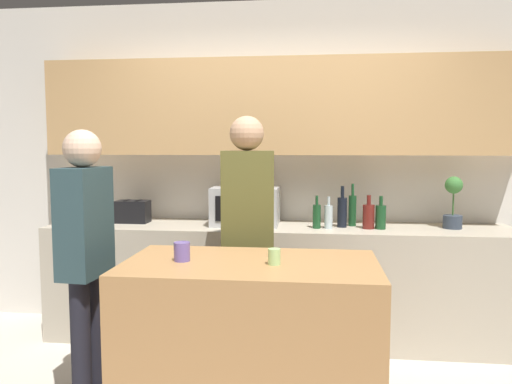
{
  "coord_description": "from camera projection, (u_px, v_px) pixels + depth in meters",
  "views": [
    {
      "loc": [
        0.28,
        -2.45,
        1.52
      ],
      "look_at": [
        -0.05,
        0.39,
        1.26
      ],
      "focal_mm": 35.0,
      "sensor_mm": 36.0,
      "label": 1
    }
  ],
  "objects": [
    {
      "name": "bottle_5",
      "position": [
        381.0,
        216.0,
        3.74
      ],
      "size": [
        0.08,
        0.08,
        0.25
      ],
      "color": "#194723",
      "rests_on": "back_counter"
    },
    {
      "name": "bottle_1",
      "position": [
        328.0,
        216.0,
        3.77
      ],
      "size": [
        0.06,
        0.06,
        0.24
      ],
      "color": "silver",
      "rests_on": "back_counter"
    },
    {
      "name": "kitchen_island",
      "position": [
        251.0,
        344.0,
        2.69
      ],
      "size": [
        1.35,
        0.75,
        0.91
      ],
      "color": "#B27F4C",
      "rests_on": "ground_plane"
    },
    {
      "name": "toaster",
      "position": [
        133.0,
        212.0,
        4.06
      ],
      "size": [
        0.26,
        0.16,
        0.18
      ],
      "color": "black",
      "rests_on": "back_counter"
    },
    {
      "name": "back_counter",
      "position": [
        277.0,
        282.0,
        3.93
      ],
      "size": [
        3.6,
        0.62,
        0.9
      ],
      "color": "#B7AD99",
      "rests_on": "ground_plane"
    },
    {
      "name": "back_wall",
      "position": [
        280.0,
        144.0,
        4.1
      ],
      "size": [
        6.4,
        0.4,
        2.7
      ],
      "color": "silver",
      "rests_on": "ground_plane"
    },
    {
      "name": "bottle_2",
      "position": [
        342.0,
        211.0,
        3.82
      ],
      "size": [
        0.07,
        0.07,
        0.32
      ],
      "color": "black",
      "rests_on": "back_counter"
    },
    {
      "name": "microwave",
      "position": [
        246.0,
        206.0,
        3.94
      ],
      "size": [
        0.52,
        0.39,
        0.3
      ],
      "color": "#B7BABC",
      "rests_on": "back_counter"
    },
    {
      "name": "bottle_0",
      "position": [
        317.0,
        216.0,
        3.77
      ],
      "size": [
        0.06,
        0.06,
        0.25
      ],
      "color": "#194723",
      "rests_on": "back_counter"
    },
    {
      "name": "person_center",
      "position": [
        85.0,
        246.0,
        2.83
      ],
      "size": [
        0.22,
        0.35,
        1.61
      ],
      "rotation": [
        0.0,
        0.0,
        -1.65
      ],
      "color": "black",
      "rests_on": "ground_plane"
    },
    {
      "name": "bottle_4",
      "position": [
        369.0,
        216.0,
        3.75
      ],
      "size": [
        0.09,
        0.09,
        0.25
      ],
      "color": "maroon",
      "rests_on": "back_counter"
    },
    {
      "name": "potted_plant",
      "position": [
        453.0,
        202.0,
        3.76
      ],
      "size": [
        0.14,
        0.14,
        0.4
      ],
      "color": "#333D4C",
      "rests_on": "back_counter"
    },
    {
      "name": "cup_1",
      "position": [
        182.0,
        252.0,
        2.67
      ],
      "size": [
        0.09,
        0.09,
        0.1
      ],
      "color": "#6D5BB1",
      "rests_on": "kitchen_island"
    },
    {
      "name": "person_left",
      "position": [
        247.0,
        221.0,
        3.28
      ],
      "size": [
        0.37,
        0.24,
        1.72
      ],
      "rotation": [
        0.0,
        0.0,
        -2.98
      ],
      "color": "black",
      "rests_on": "ground_plane"
    },
    {
      "name": "cup_0",
      "position": [
        274.0,
        257.0,
        2.58
      ],
      "size": [
        0.07,
        0.07,
        0.08
      ],
      "color": "#B4E591",
      "rests_on": "kitchen_island"
    },
    {
      "name": "bottle_3",
      "position": [
        352.0,
        210.0,
        3.89
      ],
      "size": [
        0.06,
        0.06,
        0.33
      ],
      "color": "#194723",
      "rests_on": "back_counter"
    }
  ]
}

